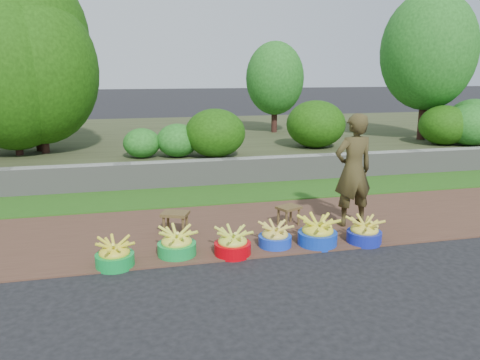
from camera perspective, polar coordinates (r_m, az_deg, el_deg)
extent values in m
plane|color=black|center=(6.31, 6.85, -9.07)|extent=(120.00, 120.00, 0.00)
cube|color=#503325|center=(7.41, 3.48, -5.48)|extent=(80.00, 2.50, 0.02)
cube|color=#285B16|center=(9.26, -0.14, -1.58)|extent=(80.00, 1.50, 0.04)
cube|color=gray|center=(10.01, -1.27, 1.04)|extent=(80.00, 0.35, 0.55)
cube|color=#3A4123|center=(14.76, -5.36, 4.83)|extent=(80.00, 10.00, 0.50)
cylinder|color=black|center=(14.71, 4.21, 8.00)|extent=(0.18, 0.18, 1.12)
ellipsoid|color=#257120|center=(14.65, 4.28, 12.26)|extent=(1.77, 1.77, 2.22)
cylinder|color=black|center=(11.76, -25.49, 5.19)|extent=(0.17, 0.17, 1.01)
ellipsoid|color=#1D500B|center=(11.68, -26.14, 11.62)|extent=(2.73, 2.73, 3.41)
cylinder|color=black|center=(15.88, -24.70, 8.55)|extent=(0.24, 0.24, 1.85)
ellipsoid|color=#1D500B|center=(15.87, -25.28, 14.44)|extent=(2.38, 2.38, 2.97)
cylinder|color=black|center=(14.02, 21.43, 7.94)|extent=(0.23, 0.23, 1.64)
ellipsoid|color=#257120|center=(13.99, 21.98, 14.37)|extent=(2.52, 2.52, 3.16)
cylinder|color=black|center=(12.14, -23.37, 7.56)|extent=(0.24, 0.24, 1.83)
ellipsoid|color=#1D500B|center=(12.12, -24.11, 15.49)|extent=(2.57, 2.57, 3.22)
cylinder|color=black|center=(11.79, -22.79, 5.64)|extent=(0.18, 0.18, 1.08)
ellipsoid|color=#1D500B|center=(11.71, -23.38, 12.12)|extent=(2.65, 2.65, 3.31)
ellipsoid|color=#1D500B|center=(13.25, 23.63, 6.14)|extent=(1.27, 1.27, 1.02)
ellipsoid|color=#257120|center=(13.44, 26.20, 6.05)|extent=(1.31, 1.31, 1.05)
ellipsoid|color=#1D500B|center=(11.85, 9.22, 6.75)|extent=(1.46, 1.46, 1.17)
ellipsoid|color=#257120|center=(10.55, -11.88, 4.43)|extent=(0.81, 0.81, 0.65)
ellipsoid|color=#257120|center=(10.51, -7.62, 4.81)|extent=(0.92, 0.92, 0.74)
ellipsoid|color=#1D500B|center=(10.41, -3.04, 5.75)|extent=(1.34, 1.34, 1.07)
ellipsoid|color=#257120|center=(14.59, 26.63, 6.62)|extent=(1.41, 1.41, 1.13)
cylinder|color=#0E993A|center=(6.08, -15.00, -9.43)|extent=(0.48, 0.48, 0.17)
ellipsoid|color=yellow|center=(6.03, -15.07, -8.26)|extent=(0.42, 0.42, 0.27)
cylinder|color=green|center=(6.26, -7.70, -8.39)|extent=(0.51, 0.51, 0.18)
ellipsoid|color=#F1F041|center=(6.21, -7.74, -7.17)|extent=(0.45, 0.45, 0.29)
cylinder|color=#CD000A|center=(6.23, -0.91, -8.39)|extent=(0.48, 0.48, 0.17)
ellipsoid|color=#D6E643|center=(6.18, -0.92, -7.22)|extent=(0.43, 0.43, 0.28)
cylinder|color=blue|center=(6.52, 4.28, -7.47)|extent=(0.46, 0.46, 0.16)
ellipsoid|color=#EBC94D|center=(6.48, 4.30, -6.41)|extent=(0.40, 0.40, 0.26)
cylinder|color=#113CC1|center=(6.65, 9.41, -7.06)|extent=(0.55, 0.55, 0.20)
ellipsoid|color=yellow|center=(6.60, 9.46, -5.81)|extent=(0.48, 0.48, 0.31)
cylinder|color=#1623A4|center=(6.88, 14.87, -6.74)|extent=(0.49, 0.49, 0.18)
ellipsoid|color=yellow|center=(6.83, 14.94, -5.66)|extent=(0.43, 0.43, 0.28)
cube|color=brown|center=(6.94, -7.92, -4.10)|extent=(0.46, 0.41, 0.04)
cylinder|color=brown|center=(6.94, -9.26, -5.60)|extent=(0.04, 0.04, 0.29)
cylinder|color=brown|center=(6.86, -6.95, -5.75)|extent=(0.04, 0.04, 0.29)
cylinder|color=brown|center=(7.12, -8.76, -5.09)|extent=(0.04, 0.04, 0.29)
cylinder|color=brown|center=(7.04, -6.50, -5.23)|extent=(0.04, 0.04, 0.29)
cube|color=brown|center=(7.32, 5.97, -3.36)|extent=(0.42, 0.38, 0.04)
cylinder|color=brown|center=(7.21, 5.68, -4.86)|extent=(0.04, 0.04, 0.26)
cylinder|color=brown|center=(7.39, 7.18, -4.46)|extent=(0.04, 0.04, 0.26)
cylinder|color=brown|center=(7.34, 4.70, -4.52)|extent=(0.04, 0.04, 0.26)
cylinder|color=brown|center=(7.51, 6.20, -4.14)|extent=(0.04, 0.04, 0.26)
imported|color=black|center=(7.37, 13.64, 1.16)|extent=(0.67, 0.46, 1.74)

